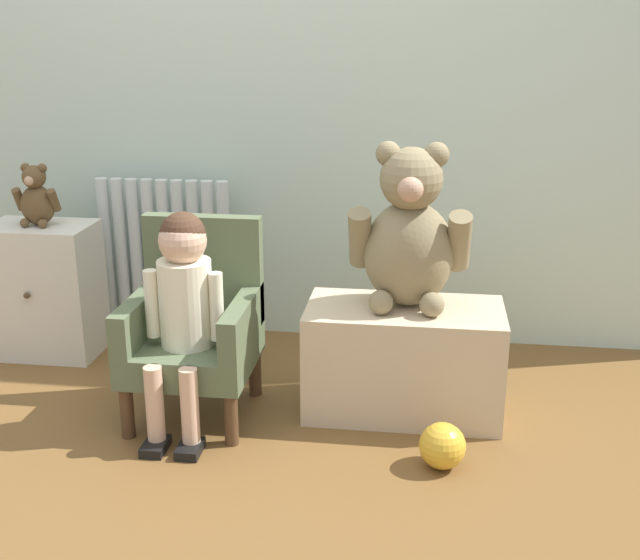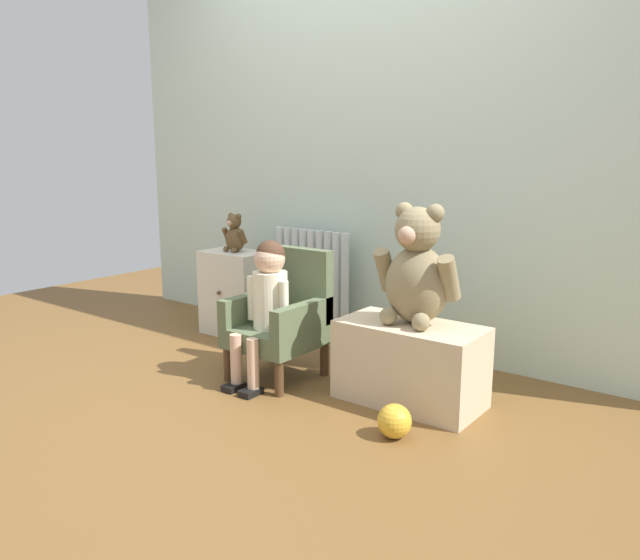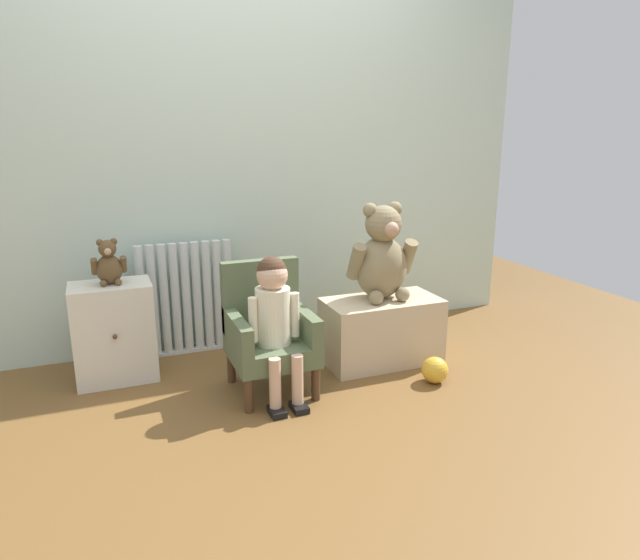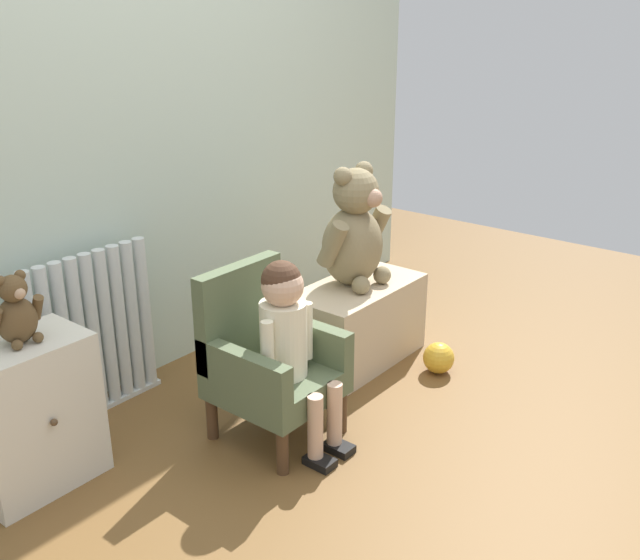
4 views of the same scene
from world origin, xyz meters
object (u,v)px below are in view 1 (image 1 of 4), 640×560
(low_bench, at_px, (403,359))
(large_teddy_bear, at_px, (409,236))
(child_figure, at_px, (183,292))
(small_dresser, at_px, (45,290))
(child_armchair, at_px, (195,325))
(toy_ball, at_px, (442,446))
(radiator, at_px, (166,260))
(small_teddy_bear, at_px, (37,198))

(low_bench, relative_size, large_teddy_bear, 1.20)
(low_bench, bearing_deg, child_figure, -164.36)
(low_bench, bearing_deg, small_dresser, 167.47)
(child_armchair, bearing_deg, toy_ball, -18.39)
(radiator, height_order, large_teddy_bear, large_teddy_bear)
(child_armchair, distance_m, large_teddy_bear, 0.76)
(toy_ball, bearing_deg, low_bench, 110.25)
(small_dresser, xyz_separation_m, low_bench, (1.41, -0.31, -0.08))
(radiator, distance_m, small_teddy_bear, 0.56)
(child_figure, distance_m, low_bench, 0.76)
(radiator, bearing_deg, small_teddy_bear, -149.90)
(child_armchair, bearing_deg, low_bench, 6.88)
(child_figure, height_order, toy_ball, child_figure)
(child_armchair, bearing_deg, small_teddy_bear, 151.06)
(radiator, distance_m, child_figure, 0.81)
(radiator, relative_size, low_bench, 1.02)
(low_bench, xyz_separation_m, small_teddy_bear, (-1.40, 0.31, 0.44))
(low_bench, relative_size, small_teddy_bear, 2.75)
(small_dresser, bearing_deg, large_teddy_bear, -11.39)
(radiator, height_order, small_dresser, radiator)
(child_figure, height_order, low_bench, child_figure)
(small_dresser, relative_size, large_teddy_bear, 0.97)
(radiator, bearing_deg, small_dresser, -150.48)
(child_armchair, xyz_separation_m, low_bench, (0.69, 0.08, -0.12))
(child_figure, bearing_deg, child_armchair, 90.00)
(radiator, xyz_separation_m, child_armchair, (0.30, -0.63, -0.02))
(radiator, relative_size, small_dresser, 1.27)
(small_dresser, relative_size, child_armchair, 0.81)
(child_armchair, height_order, toy_ball, child_armchair)
(small_dresser, relative_size, low_bench, 0.81)
(small_dresser, distance_m, large_teddy_bear, 1.48)
(small_teddy_bear, bearing_deg, small_dresser, 170.68)
(child_figure, bearing_deg, small_teddy_bear, 144.76)
(small_dresser, xyz_separation_m, child_armchair, (0.72, -0.40, 0.04))
(radiator, relative_size, large_teddy_bear, 1.23)
(child_figure, bearing_deg, radiator, 112.40)
(large_teddy_bear, bearing_deg, toy_ball, -71.74)
(child_armchair, relative_size, low_bench, 1.00)
(child_figure, height_order, large_teddy_bear, large_teddy_bear)
(small_dresser, xyz_separation_m, toy_ball, (1.54, -0.67, -0.19))
(small_dresser, xyz_separation_m, child_figure, (0.72, -0.50, 0.19))
(small_dresser, relative_size, child_figure, 0.74)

